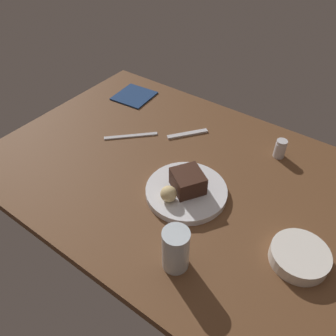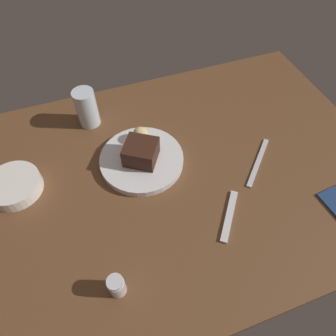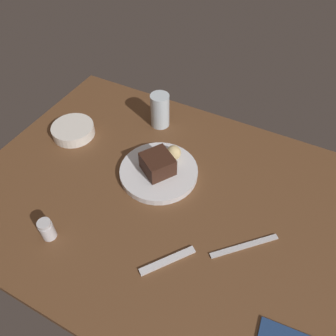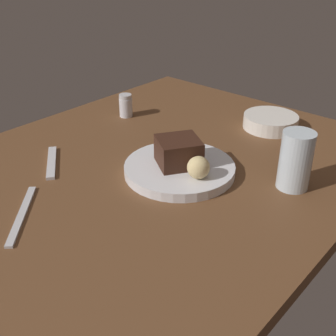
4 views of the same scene
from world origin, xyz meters
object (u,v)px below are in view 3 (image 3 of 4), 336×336
dessert_plate (159,172)px  chocolate_cake_slice (158,164)px  water_glass (160,110)px  side_bowl (73,130)px  salt_shaker (47,229)px  butter_knife (244,246)px  bread_roll (173,153)px  dessert_spoon (168,261)px

dessert_plate → chocolate_cake_slice: chocolate_cake_slice is taller
dessert_plate → water_glass: water_glass is taller
side_bowl → salt_shaker: bearing=119.2°
chocolate_cake_slice → butter_knife: chocolate_cake_slice is taller
water_glass → side_bowl: (23.91, 18.55, -4.30)cm
bread_roll → water_glass: size_ratio=0.38×
side_bowl → bread_roll: bearing=-173.9°
side_bowl → dessert_spoon: side_bowl is taller
dessert_plate → bread_roll: bearing=-105.6°
water_glass → side_bowl: 30.56cm
side_bowl → water_glass: bearing=-142.2°
side_bowl → butter_knife: (-66.34, 14.19, -1.54)cm
chocolate_cake_slice → side_bowl: size_ratio=0.61×
chocolate_cake_slice → water_glass: (10.78, -21.47, 1.10)cm
dessert_plate → salt_shaker: 35.94cm
dessert_plate → chocolate_cake_slice: 3.98cm
chocolate_cake_slice → butter_knife: bearing=160.4°
bread_roll → salt_shaker: (17.04, 38.88, -1.25)cm
water_glass → butter_knife: size_ratio=0.64×
side_bowl → butter_knife: size_ratio=0.75×
chocolate_cake_slice → salt_shaker: size_ratio=1.37×
dessert_plate → side_bowl: 34.87cm
bread_roll → side_bowl: size_ratio=0.33×
salt_shaker → water_glass: (-4.39, -53.52, 2.94)cm
bread_roll → butter_knife: (-29.78, 18.10, -4.16)cm
dessert_plate → side_bowl: size_ratio=1.67×
chocolate_cake_slice → dessert_spoon: 29.23cm
dessert_plate → dessert_spoon: bearing=122.8°
dessert_spoon → butter_knife: bearing=-13.5°
bread_roll → salt_shaker: 42.47cm
water_glass → dessert_spoon: (-26.68, 45.56, -5.75)cm
butter_knife → dessert_spoon: bearing=174.3°
water_glass → dessert_spoon: 53.10cm
dessert_plate → bread_roll: size_ratio=5.13×
chocolate_cake_slice → butter_knife: (-31.65, 11.27, -4.74)cm
dessert_spoon → butter_knife: 20.31cm
salt_shaker → water_glass: size_ratio=0.53×
water_glass → dessert_spoon: bearing=120.4°
chocolate_cake_slice → dessert_spoon: bearing=123.4°
bread_roll → butter_knife: 35.10cm
salt_shaker → butter_knife: 51.31cm
side_bowl → dessert_spoon: (-50.58, 27.01, -1.44)cm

